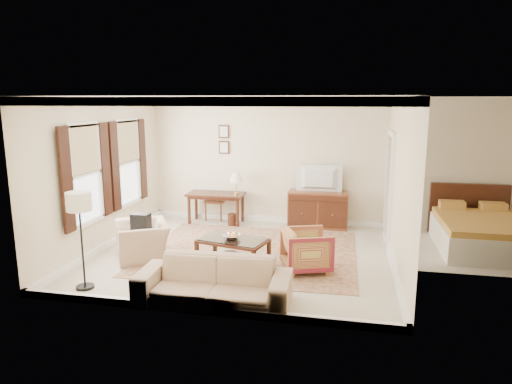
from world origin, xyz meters
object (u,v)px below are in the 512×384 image
(coffee_table, at_px, (233,245))
(striped_armchair, at_px, (307,248))
(tv, at_px, (319,170))
(club_armchair, at_px, (143,234))
(sofa, at_px, (214,274))
(sideboard, at_px, (318,209))
(writing_desk, at_px, (216,198))

(coffee_table, bearing_deg, striped_armchair, 1.43)
(coffee_table, relative_size, striped_armchair, 1.64)
(tv, height_order, club_armchair, tv)
(striped_armchair, bearing_deg, sofa, 123.11)
(tv, xyz_separation_m, coffee_table, (-1.27, -2.78, -0.94))
(sideboard, bearing_deg, writing_desk, -176.56)
(coffee_table, bearing_deg, club_armchair, 177.91)
(tv, height_order, striped_armchair, tv)
(coffee_table, bearing_deg, sideboard, 65.64)
(sofa, bearing_deg, coffee_table, 92.28)
(tv, distance_m, striped_armchair, 2.90)
(tv, bearing_deg, coffee_table, 65.49)
(sideboard, xyz_separation_m, coffee_table, (-1.27, -2.80, -0.03))
(writing_desk, relative_size, club_armchair, 1.29)
(tv, distance_m, sofa, 4.53)
(writing_desk, xyz_separation_m, sideboard, (2.37, 0.14, -0.20))
(striped_armchair, height_order, club_armchair, club_armchair)
(tv, relative_size, striped_armchair, 1.25)
(writing_desk, xyz_separation_m, tv, (2.37, 0.12, 0.70))
(writing_desk, height_order, striped_armchair, striped_armchair)
(writing_desk, distance_m, tv, 2.47)
(tv, height_order, sofa, tv)
(club_armchair, bearing_deg, tv, 101.15)
(striped_armchair, bearing_deg, writing_desk, 22.58)
(writing_desk, bearing_deg, sofa, -73.89)
(tv, distance_m, club_armchair, 4.13)
(sideboard, bearing_deg, club_armchair, -137.47)
(writing_desk, distance_m, club_armchair, 2.67)
(writing_desk, height_order, coffee_table, writing_desk)
(sofa, bearing_deg, club_armchair, 137.65)
(sideboard, distance_m, club_armchair, 4.05)
(sideboard, distance_m, coffee_table, 3.08)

